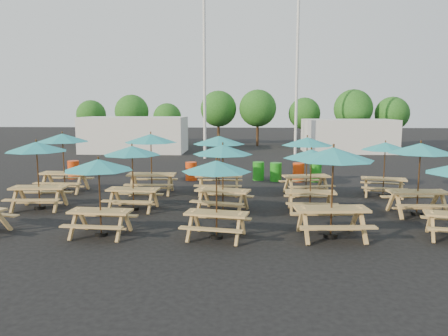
# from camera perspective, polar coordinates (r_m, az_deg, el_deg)

# --- Properties ---
(ground) EXTENTS (120.00, 120.00, 0.00)m
(ground) POSITION_cam_1_polar(r_m,az_deg,el_deg) (16.71, -0.27, -4.46)
(ground) COLOR black
(ground) RESTS_ON ground
(picnic_unit_1) EXTENTS (2.24, 2.24, 2.42)m
(picnic_unit_1) POSITION_cam_1_polar(r_m,az_deg,el_deg) (16.59, -23.28, 2.08)
(picnic_unit_1) COLOR tan
(picnic_unit_1) RESTS_ON ground
(picnic_unit_2) EXTENTS (2.24, 2.24, 2.51)m
(picnic_unit_2) POSITION_cam_1_polar(r_m,az_deg,el_deg) (19.59, -20.33, 3.29)
(picnic_unit_2) COLOR tan
(picnic_unit_2) RESTS_ON ground
(picnic_unit_3) EXTENTS (2.03, 2.03, 2.19)m
(picnic_unit_3) POSITION_cam_1_polar(r_m,az_deg,el_deg) (12.54, -16.05, -0.17)
(picnic_unit_3) COLOR tan
(picnic_unit_3) RESTS_ON ground
(picnic_unit_4) EXTENTS (2.11, 2.11, 2.29)m
(picnic_unit_4) POSITION_cam_1_polar(r_m,az_deg,el_deg) (15.44, -11.91, 1.75)
(picnic_unit_4) COLOR tan
(picnic_unit_4) RESTS_ON ground
(picnic_unit_5) EXTENTS (2.25, 2.25, 2.52)m
(picnic_unit_5) POSITION_cam_1_polar(r_m,az_deg,el_deg) (18.27, -9.53, 3.39)
(picnic_unit_5) COLOR tan
(picnic_unit_5) RESTS_ON ground
(picnic_unit_6) EXTENTS (2.23, 2.23, 2.19)m
(picnic_unit_6) POSITION_cam_1_polar(r_m,az_deg,el_deg) (11.81, -0.99, -0.37)
(picnic_unit_6) COLOR tan
(picnic_unit_6) RESTS_ON ground
(picnic_unit_7) EXTENTS (2.49, 2.49, 2.35)m
(picnic_unit_7) POSITION_cam_1_polar(r_m,az_deg,el_deg) (14.83, -0.15, 1.88)
(picnic_unit_7) COLOR tan
(picnic_unit_7) RESTS_ON ground
(picnic_unit_8) EXTENTS (2.13, 2.13, 2.45)m
(picnic_unit_8) POSITION_cam_1_polar(r_m,az_deg,el_deg) (17.87, -0.67, 3.20)
(picnic_unit_8) COLOR tan
(picnic_unit_8) RESTS_ON ground
(picnic_unit_9) EXTENTS (2.38, 2.38, 2.54)m
(picnic_unit_9) POSITION_cam_1_polar(r_m,az_deg,el_deg) (12.19, 14.08, 1.09)
(picnic_unit_9) COLOR tan
(picnic_unit_9) RESTS_ON ground
(picnic_unit_10) EXTENTS (1.96, 1.96, 2.19)m
(picnic_unit_10) POSITION_cam_1_polar(r_m,az_deg,el_deg) (15.10, 11.32, 1.32)
(picnic_unit_10) COLOR tan
(picnic_unit_10) RESTS_ON ground
(picnic_unit_11) EXTENTS (2.48, 2.48, 2.40)m
(picnic_unit_11) POSITION_cam_1_polar(r_m,az_deg,el_deg) (18.10, 10.81, 2.98)
(picnic_unit_11) COLOR tan
(picnic_unit_11) RESTS_ON ground
(picnic_unit_13) EXTENTS (2.24, 2.24, 2.44)m
(picnic_unit_13) POSITION_cam_1_polar(r_m,az_deg,el_deg) (15.77, 24.27, 1.84)
(picnic_unit_13) COLOR tan
(picnic_unit_13) RESTS_ON ground
(picnic_unit_14) EXTENTS (2.30, 2.30, 2.22)m
(picnic_unit_14) POSITION_cam_1_polar(r_m,az_deg,el_deg) (18.64, 20.30, 2.29)
(picnic_unit_14) COLOR tan
(picnic_unit_14) RESTS_ON ground
(waste_bin_0) EXTENTS (0.56, 0.56, 0.90)m
(waste_bin_0) POSITION_cam_1_polar(r_m,az_deg,el_deg) (23.34, -19.06, -0.20)
(waste_bin_0) COLOR #EB400D
(waste_bin_0) RESTS_ON ground
(waste_bin_1) EXTENTS (0.56, 0.56, 0.90)m
(waste_bin_1) POSITION_cam_1_polar(r_m,az_deg,el_deg) (21.59, -4.31, -0.42)
(waste_bin_1) COLOR #EB400D
(waste_bin_1) RESTS_ON ground
(waste_bin_2) EXTENTS (0.56, 0.56, 0.90)m
(waste_bin_2) POSITION_cam_1_polar(r_m,az_deg,el_deg) (21.66, 4.52, -0.39)
(waste_bin_2) COLOR #1E8F1A
(waste_bin_2) RESTS_ON ground
(waste_bin_3) EXTENTS (0.56, 0.56, 0.90)m
(waste_bin_3) POSITION_cam_1_polar(r_m,az_deg,el_deg) (21.42, 6.78, -0.51)
(waste_bin_3) COLOR #1E8F1A
(waste_bin_3) RESTS_ON ground
(waste_bin_4) EXTENTS (0.56, 0.56, 0.90)m
(waste_bin_4) POSITION_cam_1_polar(r_m,az_deg,el_deg) (21.49, 9.71, -0.55)
(waste_bin_4) COLOR #EB400D
(waste_bin_4) RESTS_ON ground
(waste_bin_5) EXTENTS (0.56, 0.56, 0.90)m
(waste_bin_5) POSITION_cam_1_polar(r_m,az_deg,el_deg) (21.64, 11.88, -0.55)
(waste_bin_5) COLOR #1E8F1A
(waste_bin_5) RESTS_ON ground
(mast_0) EXTENTS (0.20, 0.20, 12.00)m
(mast_0) POSITION_cam_1_polar(r_m,az_deg,el_deg) (30.52, -2.57, 12.51)
(mast_0) COLOR silver
(mast_0) RESTS_ON ground
(mast_1) EXTENTS (0.20, 0.20, 12.00)m
(mast_1) POSITION_cam_1_polar(r_m,az_deg,el_deg) (32.57, 9.51, 12.13)
(mast_1) COLOR silver
(mast_1) RESTS_ON ground
(event_tent_0) EXTENTS (8.00, 4.00, 2.80)m
(event_tent_0) POSITION_cam_1_polar(r_m,az_deg,el_deg) (35.50, -11.59, 4.29)
(event_tent_0) COLOR silver
(event_tent_0) RESTS_ON ground
(event_tent_1) EXTENTS (7.00, 4.00, 2.60)m
(event_tent_1) POSITION_cam_1_polar(r_m,az_deg,el_deg) (36.27, 15.91, 4.07)
(event_tent_1) COLOR silver
(event_tent_1) RESTS_ON ground
(tree_0) EXTENTS (2.80, 2.80, 4.24)m
(tree_0) POSITION_cam_1_polar(r_m,az_deg,el_deg) (44.17, -16.96, 6.67)
(tree_0) COLOR #382314
(tree_0) RESTS_ON ground
(tree_1) EXTENTS (3.11, 3.11, 4.72)m
(tree_1) POSITION_cam_1_polar(r_m,az_deg,el_deg) (41.59, -11.95, 7.22)
(tree_1) COLOR #382314
(tree_1) RESTS_ON ground
(tree_2) EXTENTS (2.59, 2.59, 3.93)m
(tree_2) POSITION_cam_1_polar(r_m,az_deg,el_deg) (40.62, -7.41, 6.57)
(tree_2) COLOR #382314
(tree_2) RESTS_ON ground
(tree_3) EXTENTS (3.36, 3.36, 5.09)m
(tree_3) POSITION_cam_1_polar(r_m,az_deg,el_deg) (41.09, -0.73, 7.74)
(tree_3) COLOR #382314
(tree_3) RESTS_ON ground
(tree_4) EXTENTS (3.41, 3.41, 5.17)m
(tree_4) POSITION_cam_1_polar(r_m,az_deg,el_deg) (40.55, 4.43, 7.79)
(tree_4) COLOR #382314
(tree_4) RESTS_ON ground
(tree_5) EXTENTS (2.94, 2.94, 4.45)m
(tree_5) POSITION_cam_1_polar(r_m,az_deg,el_deg) (41.30, 10.46, 7.01)
(tree_5) COLOR #382314
(tree_5) RESTS_ON ground
(tree_6) EXTENTS (3.38, 3.38, 5.13)m
(tree_6) POSITION_cam_1_polar(r_m,az_deg,el_deg) (40.27, 16.52, 7.44)
(tree_6) COLOR #382314
(tree_6) RESTS_ON ground
(tree_7) EXTENTS (2.95, 2.95, 4.48)m
(tree_7) POSITION_cam_1_polar(r_m,az_deg,el_deg) (41.21, 21.11, 6.63)
(tree_7) COLOR #382314
(tree_7) RESTS_ON ground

